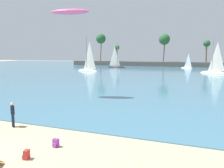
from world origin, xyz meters
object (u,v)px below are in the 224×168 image
Objects in this scene: sailboat_far_left at (88,68)px; sailboat_mid_bay at (116,65)px; kite_aloft_high_over_bay at (70,12)px; sailboat_near_shore at (214,70)px; sailboat_toward_headland at (187,67)px; backpack_by_trailer at (56,143)px; backpack_spare at (26,155)px; person_at_waterline at (13,114)px.

sailboat_mid_bay is at bearing 84.47° from sailboat_far_left.
kite_aloft_high_over_bay reaches higher than sailboat_mid_bay.
sailboat_mid_bay is at bearing 155.54° from sailboat_near_shore.
kite_aloft_high_over_bay reaches higher than sailboat_far_left.
kite_aloft_high_over_bay reaches higher than sailboat_toward_headland.
sailboat_near_shore reaches higher than backpack_by_trailer.
sailboat_far_left is at bearing 114.82° from backpack_by_trailer.
backpack_spare is at bearing -101.63° from sailboat_near_shore.
sailboat_toward_headland is (-7.07, 19.10, -0.30)m from sailboat_near_shore.
backpack_by_trailer and backpack_spare have the same top height.
backpack_by_trailer is 51.05m from sailboat_far_left.
backpack_spare is 0.11× the size of kite_aloft_high_over_bay.
person_at_waterline reaches higher than backpack_by_trailer.
backpack_spare is 71.71m from sailboat_toward_headland.
backpack_by_trailer is at bearing -92.69° from sailboat_toward_headland.
sailboat_mid_bay reaches higher than backpack_spare.
sailboat_near_shore is at bearing -126.39° from kite_aloft_high_over_bay.
sailboat_far_left is 2.45× the size of kite_aloft_high_over_bay.
sailboat_near_shore is 32.10m from sailboat_far_left.
sailboat_near_shore is at bearing -69.69° from sailboat_toward_headland.
sailboat_near_shore is at bearing 8.10° from sailboat_far_left.
person_at_waterline is 0.18× the size of sailboat_near_shore.
person_at_waterline is at bearing -106.92° from sailboat_near_shore.
sailboat_mid_bay is (-19.67, 64.51, 0.69)m from backpack_by_trailer.
sailboat_far_left is (-16.86, 44.54, 0.07)m from person_at_waterline.
sailboat_mid_bay is at bearing 106.19° from backpack_spare.
sailboat_mid_bay is 2.26× the size of kite_aloft_high_over_bay.
sailboat_mid_bay is (-19.21, 66.17, 0.69)m from backpack_spare.
person_at_waterline is at bearing 158.55° from backpack_by_trailer.
sailboat_far_left is (-20.97, 47.99, 0.75)m from backpack_spare.
backpack_by_trailer is 0.05× the size of sailboat_near_shore.
sailboat_toward_headland is at bearing 13.34° from sailboat_mid_bay.
person_at_waterline is 0.18× the size of sailboat_mid_bay.
person_at_waterline is at bearing -96.58° from sailboat_toward_headland.
backpack_by_trailer is 70.03m from sailboat_toward_headland.
sailboat_near_shore is at bearing -24.46° from sailboat_mid_bay.
backpack_spare is 0.05× the size of sailboat_near_shore.
sailboat_near_shore reaches higher than sailboat_toward_headland.
sailboat_toward_headland is (3.74, 71.61, 0.40)m from backpack_spare.
backpack_by_trailer is (4.57, -1.80, -0.69)m from person_at_waterline.
backpack_by_trailer is at bearing 103.55° from kite_aloft_high_over_bay.
person_at_waterline is 4.96m from backpack_by_trailer.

